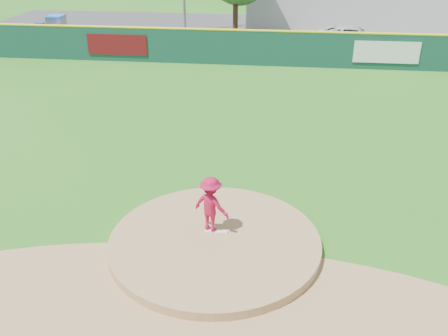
# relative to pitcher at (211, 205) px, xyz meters

# --- Properties ---
(ground) EXTENTS (120.00, 120.00, 0.00)m
(ground) POSITION_rel_pitcher_xyz_m (0.14, -0.38, -1.03)
(ground) COLOR #286B19
(ground) RESTS_ON ground
(pitchers_mound) EXTENTS (5.50, 5.50, 0.50)m
(pitchers_mound) POSITION_rel_pitcher_xyz_m (0.14, -0.38, -1.03)
(pitchers_mound) COLOR #9E774C
(pitchers_mound) RESTS_ON ground
(pitching_rubber) EXTENTS (0.60, 0.15, 0.04)m
(pitching_rubber) POSITION_rel_pitcher_xyz_m (0.14, -0.08, -0.76)
(pitching_rubber) COLOR white
(pitching_rubber) RESTS_ON pitchers_mound
(infield_dirt_arc) EXTENTS (15.40, 15.40, 0.01)m
(infield_dirt_arc) POSITION_rel_pitcher_xyz_m (0.14, -3.38, -1.03)
(infield_dirt_arc) COLOR #9E774C
(infield_dirt_arc) RESTS_ON ground
(parking_lot) EXTENTS (44.00, 16.00, 0.02)m
(parking_lot) POSITION_rel_pitcher_xyz_m (0.14, 26.62, -1.02)
(parking_lot) COLOR #38383A
(parking_lot) RESTS_ON ground
(pitcher) EXTENTS (1.16, 0.94, 1.56)m
(pitcher) POSITION_rel_pitcher_xyz_m (0.00, 0.00, 0.00)
(pitcher) COLOR #A90E36
(pitcher) RESTS_ON pitchers_mound
(van) EXTENTS (5.03, 2.48, 1.37)m
(van) POSITION_rel_pitcher_xyz_m (6.11, 22.93, -0.32)
(van) COLOR silver
(van) RESTS_ON parking_lot
(pool_building_grp) EXTENTS (15.20, 8.20, 3.31)m
(pool_building_grp) POSITION_rel_pitcher_xyz_m (6.14, 31.62, 0.63)
(pool_building_grp) COLOR silver
(pool_building_grp) RESTS_ON ground
(fence_banners) EXTENTS (19.08, 0.04, 1.20)m
(fence_banners) POSITION_rel_pitcher_xyz_m (-0.42, 17.54, -0.03)
(fence_banners) COLOR #5F0D12
(fence_banners) RESTS_ON ground
(playground_slide) EXTENTS (1.11, 3.11, 1.72)m
(playground_slide) POSITION_rel_pitcher_xyz_m (-14.09, 22.50, -0.16)
(playground_slide) COLOR #1A7EE4
(playground_slide) RESTS_ON ground
(outfield_fence) EXTENTS (40.00, 0.14, 2.07)m
(outfield_fence) POSITION_rel_pitcher_xyz_m (0.14, 17.62, 0.06)
(outfield_fence) COLOR #123C32
(outfield_fence) RESTS_ON ground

